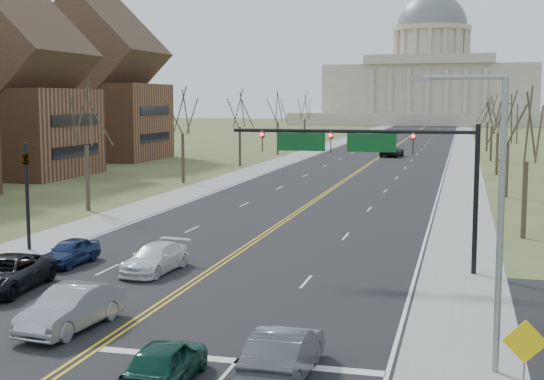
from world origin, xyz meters
The scene contains 34 objects.
ground centered at (0.00, 0.00, 0.00)m, with size 600.00×600.00×0.00m, color #485229.
road centered at (0.00, 110.00, 0.01)m, with size 20.00×380.00×0.01m, color black.
cross_road centered at (0.00, 6.00, 0.01)m, with size 120.00×14.00×0.01m, color black.
sidewalk_left centered at (-12.00, 110.00, 0.01)m, with size 4.00×380.00×0.03m, color gray.
sidewalk_right centered at (12.00, 110.00, 0.01)m, with size 4.00×380.00×0.03m, color gray.
center_line centered at (0.00, 110.00, 0.01)m, with size 0.42×380.00×0.01m, color gold.
edge_line_left centered at (-9.80, 110.00, 0.01)m, with size 0.15×380.00×0.01m, color silver.
edge_line_right centered at (9.80, 110.00, 0.01)m, with size 0.15×380.00×0.01m, color silver.
stop_bar centered at (5.00, -1.00, 0.01)m, with size 9.50×0.50×0.01m, color silver.
capitol centered at (0.00, 249.91, 14.20)m, with size 90.00×60.00×50.00m.
signal_mast centered at (7.45, 13.50, 5.76)m, with size 12.12×0.44×7.20m.
signal_left centered at (-11.50, 13.50, 3.71)m, with size 0.32×0.36×6.00m.
street_light centered at (12.74, 0.00, 5.23)m, with size 2.90×0.25×9.07m.
warn_sign centered at (13.50, -4.02, 2.02)m, with size 1.13×0.07×2.87m.
tree_r_0 centered at (15.50, 24.00, 6.55)m, with size 3.74×3.74×8.50m.
tree_l_0 centered at (-15.50, 28.00, 6.94)m, with size 3.96×3.96×9.00m.
tree_r_1 centered at (15.50, 44.00, 6.55)m, with size 3.74×3.74×8.50m.
tree_l_1 centered at (-15.50, 48.00, 6.94)m, with size 3.96×3.96×9.00m.
tree_r_2 centered at (15.50, 64.00, 6.55)m, with size 3.74×3.74×8.50m.
tree_l_2 centered at (-15.50, 68.00, 6.94)m, with size 3.96×3.96×9.00m.
tree_r_3 centered at (15.50, 84.00, 6.55)m, with size 3.74×3.74×8.50m.
tree_l_3 centered at (-15.50, 88.00, 6.94)m, with size 3.96×3.96×9.00m.
tree_r_4 centered at (15.50, 104.00, 6.55)m, with size 3.74×3.74×8.50m.
tree_l_4 centered at (-15.50, 108.00, 6.94)m, with size 3.96×3.96×9.00m.
bldg_left_mid centered at (-36.00, 50.00, 8.54)m, with size 15.10×14.28×20.75m.
bldg_left_far centered at (-38.00, 74.00, 9.54)m, with size 17.10×14.28×23.25m.
car_nb_inner_lead centered at (3.55, -3.44, 0.71)m, with size 1.64×4.08×1.39m, color #0C382B.
car_nb_outer_lead centered at (6.78, -1.95, 0.77)m, with size 1.61×4.62×1.52m, color #4C4D53.
car_sb_inner_lead centered at (-1.83, 0.76, 0.80)m, with size 1.67×4.78×1.58m, color #999BA1.
car_sb_outer_lead centered at (-7.41, 5.07, 0.78)m, with size 2.55×5.52×1.53m, color black.
car_sb_inner_second centered at (-2.51, 10.12, 0.69)m, with size 1.90×4.67×1.36m, color white.
car_sb_outer_second centered at (-7.33, 10.57, 0.68)m, with size 1.58×3.93×1.34m, color navy.
car_far_nb centered at (1.70, 88.32, 0.80)m, with size 2.62×5.69×1.58m, color black.
car_far_sb centered at (-3.38, 139.67, 0.73)m, with size 1.69×4.19×1.43m, color #494A50.
Camera 1 is at (11.85, -23.43, 8.35)m, focal length 50.00 mm.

